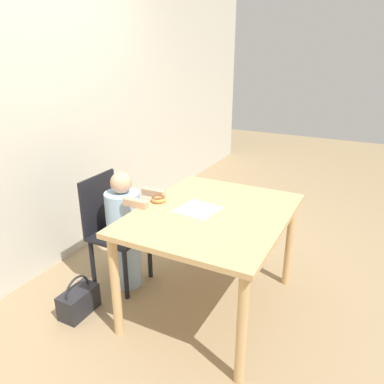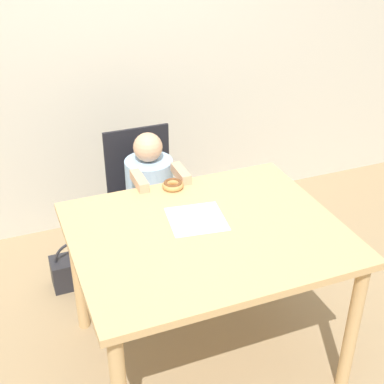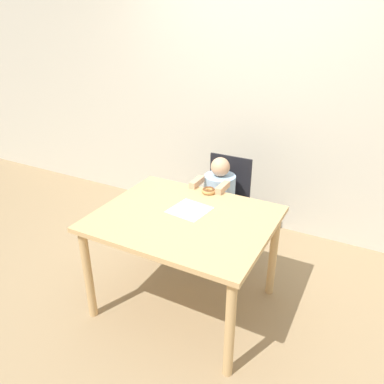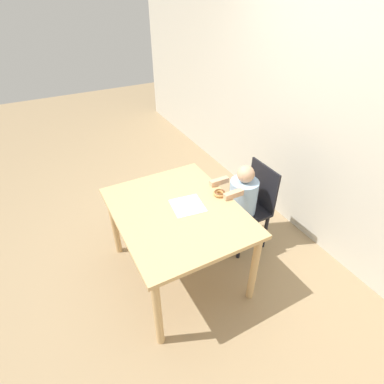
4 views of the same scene
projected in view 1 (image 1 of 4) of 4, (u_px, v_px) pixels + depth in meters
ground_plane at (210, 305)px, 2.74m from camera, size 12.00×12.00×0.00m
wall_back at (43, 118)px, 2.91m from camera, size 8.00×0.05×2.50m
dining_table at (212, 225)px, 2.51m from camera, size 1.18×0.96×0.75m
chair at (113, 230)px, 2.89m from camera, size 0.39×0.38×0.88m
child_figure at (125, 232)px, 2.84m from camera, size 0.27×0.42×0.94m
donut at (158, 199)px, 2.63m from camera, size 0.11×0.11×0.04m
napkin at (198, 209)px, 2.51m from camera, size 0.28×0.28×0.00m
handbag at (79, 301)px, 2.63m from camera, size 0.28×0.16×0.30m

